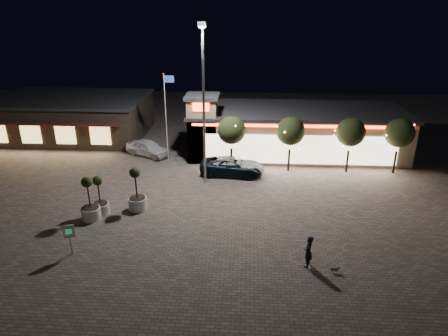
# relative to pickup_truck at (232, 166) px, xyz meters

# --- Properties ---
(ground) EXTENTS (90.00, 90.00, 0.00)m
(ground) POSITION_rel_pickup_truck_xyz_m (-4.13, -9.81, -0.75)
(ground) COLOR #675C53
(ground) RESTS_ON ground
(retail_building) EXTENTS (20.40, 8.40, 6.10)m
(retail_building) POSITION_rel_pickup_truck_xyz_m (5.38, 6.00, 1.46)
(retail_building) COLOR tan
(retail_building) RESTS_ON ground
(restaurant_building) EXTENTS (16.40, 11.00, 4.30)m
(restaurant_building) POSITION_rel_pickup_truck_xyz_m (-18.13, 10.16, 1.41)
(restaurant_building) COLOR #382D23
(restaurant_building) RESTS_ON ground
(floodlight_pole) EXTENTS (0.60, 0.40, 12.38)m
(floodlight_pole) POSITION_rel_pickup_truck_xyz_m (-2.13, -1.81, 6.27)
(floodlight_pole) COLOR gray
(floodlight_pole) RESTS_ON ground
(flagpole) EXTENTS (0.95, 0.10, 8.00)m
(flagpole) POSITION_rel_pickup_truck_xyz_m (-6.03, 3.19, 3.99)
(flagpole) COLOR white
(flagpole) RESTS_ON ground
(string_tree_a) EXTENTS (2.42, 2.42, 4.79)m
(string_tree_a) POSITION_rel_pickup_truck_xyz_m (-0.13, 1.19, 2.81)
(string_tree_a) COLOR #332319
(string_tree_a) RESTS_ON ground
(string_tree_b) EXTENTS (2.42, 2.42, 4.79)m
(string_tree_b) POSITION_rel_pickup_truck_xyz_m (4.87, 1.19, 2.81)
(string_tree_b) COLOR #332319
(string_tree_b) RESTS_ON ground
(string_tree_c) EXTENTS (2.42, 2.42, 4.79)m
(string_tree_c) POSITION_rel_pickup_truck_xyz_m (9.87, 1.19, 2.81)
(string_tree_c) COLOR #332319
(string_tree_c) RESTS_ON ground
(string_tree_d) EXTENTS (2.42, 2.42, 4.79)m
(string_tree_d) POSITION_rel_pickup_truck_xyz_m (13.87, 1.19, 2.81)
(string_tree_d) COLOR #332319
(string_tree_d) RESTS_ON ground
(pickup_truck) EXTENTS (5.60, 2.94, 1.50)m
(pickup_truck) POSITION_rel_pickup_truck_xyz_m (0.00, 0.00, 0.00)
(pickup_truck) COLOR black
(pickup_truck) RESTS_ON ground
(white_sedan) EXTENTS (4.83, 3.74, 1.54)m
(white_sedan) POSITION_rel_pickup_truck_xyz_m (-8.26, 4.19, 0.02)
(white_sedan) COLOR silver
(white_sedan) RESTS_ON ground
(pedestrian) EXTENTS (0.62, 0.78, 1.86)m
(pedestrian) POSITION_rel_pickup_truck_xyz_m (4.65, -12.76, 0.18)
(pedestrian) COLOR black
(pedestrian) RESTS_ON ground
(dog) EXTENTS (0.47, 0.17, 0.25)m
(dog) POSITION_rel_pickup_truck_xyz_m (6.09, -13.26, -0.50)
(dog) COLOR #59514C
(dog) RESTS_ON ground
(planter_left) EXTENTS (1.14, 1.14, 2.81)m
(planter_left) POSITION_rel_pickup_truck_xyz_m (-8.80, -7.45, 0.12)
(planter_left) COLOR silver
(planter_left) RESTS_ON ground
(planter_mid) EXTENTS (1.26, 1.26, 3.11)m
(planter_mid) POSITION_rel_pickup_truck_xyz_m (-9.17, -8.28, 0.21)
(planter_mid) COLOR silver
(planter_mid) RESTS_ON ground
(planter_right) EXTENTS (1.30, 1.30, 3.19)m
(planter_right) POSITION_rel_pickup_truck_xyz_m (-6.41, -6.69, 0.23)
(planter_right) COLOR silver
(planter_right) RESTS_ON ground
(valet_sign) EXTENTS (0.61, 0.27, 1.90)m
(valet_sign) POSITION_rel_pickup_truck_xyz_m (-8.81, -12.36, 0.58)
(valet_sign) COLOR gray
(valet_sign) RESTS_ON ground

